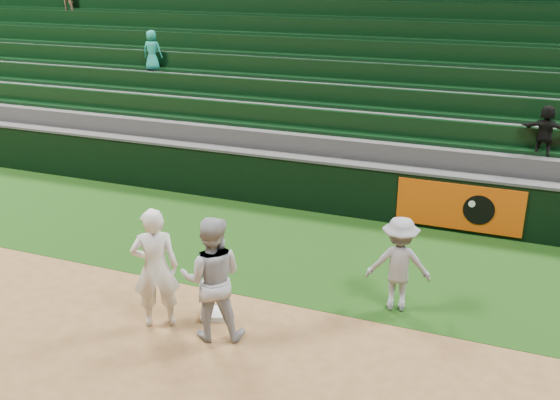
# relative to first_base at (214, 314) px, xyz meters

# --- Properties ---
(ground) EXTENTS (70.00, 70.00, 0.00)m
(ground) POSITION_rel_first_base_xyz_m (0.29, -0.12, -0.04)
(ground) COLOR brown
(ground) RESTS_ON ground
(foul_grass) EXTENTS (36.00, 4.20, 0.01)m
(foul_grass) POSITION_rel_first_base_xyz_m (0.29, 2.88, -0.04)
(foul_grass) COLOR #13350D
(foul_grass) RESTS_ON ground
(first_base) EXTENTS (0.51, 0.51, 0.09)m
(first_base) POSITION_rel_first_base_xyz_m (0.00, 0.00, 0.00)
(first_base) COLOR silver
(first_base) RESTS_ON ground
(first_baseman) EXTENTS (0.86, 0.78, 1.98)m
(first_baseman) POSITION_rel_first_base_xyz_m (-0.70, -0.52, 0.95)
(first_baseman) COLOR silver
(first_baseman) RESTS_ON ground
(baserunner) EXTENTS (1.16, 1.03, 1.97)m
(baserunner) POSITION_rel_first_base_xyz_m (0.26, -0.49, 0.94)
(baserunner) COLOR #ABADB6
(baserunner) RESTS_ON ground
(base_coach) EXTENTS (1.15, 0.81, 1.62)m
(base_coach) POSITION_rel_first_base_xyz_m (2.71, 1.34, 0.77)
(base_coach) COLOR gray
(base_coach) RESTS_ON foul_grass
(field_wall) EXTENTS (36.00, 0.45, 1.25)m
(field_wall) POSITION_rel_first_base_xyz_m (0.31, 5.08, 0.59)
(field_wall) COLOR black
(field_wall) RESTS_ON ground
(stadium_seating) EXTENTS (36.00, 5.95, 5.13)m
(stadium_seating) POSITION_rel_first_base_xyz_m (0.28, 8.85, 1.65)
(stadium_seating) COLOR #38383A
(stadium_seating) RESTS_ON ground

